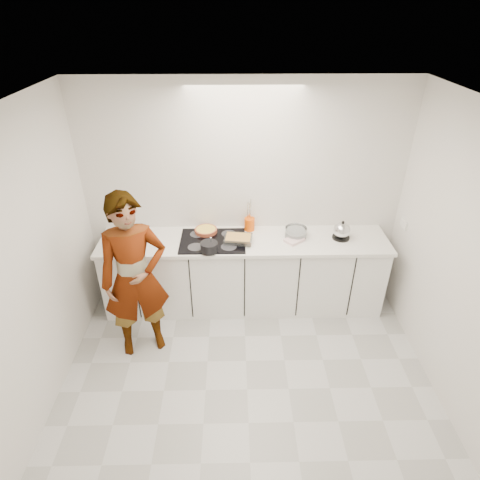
{
  "coord_description": "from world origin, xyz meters",
  "views": [
    {
      "loc": [
        -0.12,
        -2.56,
        3.23
      ],
      "look_at": [
        -0.05,
        1.05,
        1.05
      ],
      "focal_mm": 30.0,
      "sensor_mm": 36.0,
      "label": 1
    }
  ],
  "objects_px": {
    "utensil_crock": "(249,224)",
    "cook": "(135,278)",
    "mixing_bowl": "(296,233)",
    "hob": "(213,241)",
    "saucepan": "(209,247)",
    "tart_dish": "(206,230)",
    "baking_dish": "(238,239)",
    "kettle": "(342,231)"
  },
  "relations": [
    {
      "from": "hob",
      "to": "mixing_bowl",
      "type": "height_order",
      "value": "mixing_bowl"
    },
    {
      "from": "saucepan",
      "to": "kettle",
      "type": "height_order",
      "value": "kettle"
    },
    {
      "from": "cook",
      "to": "tart_dish",
      "type": "bearing_deg",
      "value": 33.49
    },
    {
      "from": "saucepan",
      "to": "cook",
      "type": "height_order",
      "value": "cook"
    },
    {
      "from": "tart_dish",
      "to": "kettle",
      "type": "bearing_deg",
      "value": -5.39
    },
    {
      "from": "hob",
      "to": "kettle",
      "type": "distance_m",
      "value": 1.44
    },
    {
      "from": "tart_dish",
      "to": "baking_dish",
      "type": "xyz_separation_m",
      "value": [
        0.37,
        -0.21,
        0.01
      ]
    },
    {
      "from": "saucepan",
      "to": "utensil_crock",
      "type": "xyz_separation_m",
      "value": [
        0.44,
        0.48,
        0.01
      ]
    },
    {
      "from": "utensil_crock",
      "to": "hob",
      "type": "bearing_deg",
      "value": -148.78
    },
    {
      "from": "tart_dish",
      "to": "utensil_crock",
      "type": "distance_m",
      "value": 0.51
    },
    {
      "from": "baking_dish",
      "to": "kettle",
      "type": "xyz_separation_m",
      "value": [
        1.16,
        0.07,
        0.05
      ]
    },
    {
      "from": "saucepan",
      "to": "hob",
      "type": "bearing_deg",
      "value": 83.26
    },
    {
      "from": "tart_dish",
      "to": "baking_dish",
      "type": "bearing_deg",
      "value": -29.76
    },
    {
      "from": "tart_dish",
      "to": "hob",
      "type": "bearing_deg",
      "value": -65.36
    },
    {
      "from": "hob",
      "to": "cook",
      "type": "height_order",
      "value": "cook"
    },
    {
      "from": "mixing_bowl",
      "to": "cook",
      "type": "relative_size",
      "value": 0.15
    },
    {
      "from": "baking_dish",
      "to": "cook",
      "type": "xyz_separation_m",
      "value": [
        -1.02,
        -0.62,
        -0.06
      ]
    },
    {
      "from": "hob",
      "to": "tart_dish",
      "type": "height_order",
      "value": "tart_dish"
    },
    {
      "from": "hob",
      "to": "kettle",
      "type": "xyz_separation_m",
      "value": [
        1.44,
        0.04,
        0.09
      ]
    },
    {
      "from": "tart_dish",
      "to": "saucepan",
      "type": "relative_size",
      "value": 1.28
    },
    {
      "from": "hob",
      "to": "cook",
      "type": "distance_m",
      "value": 0.98
    },
    {
      "from": "saucepan",
      "to": "mixing_bowl",
      "type": "relative_size",
      "value": 0.83
    },
    {
      "from": "tart_dish",
      "to": "kettle",
      "type": "height_order",
      "value": "kettle"
    },
    {
      "from": "saucepan",
      "to": "utensil_crock",
      "type": "distance_m",
      "value": 0.65
    },
    {
      "from": "saucepan",
      "to": "utensil_crock",
      "type": "height_order",
      "value": "saucepan"
    },
    {
      "from": "mixing_bowl",
      "to": "cook",
      "type": "xyz_separation_m",
      "value": [
        -1.67,
        -0.73,
        -0.07
      ]
    },
    {
      "from": "cook",
      "to": "kettle",
      "type": "bearing_deg",
      "value": -1.01
    },
    {
      "from": "utensil_crock",
      "to": "cook",
      "type": "relative_size",
      "value": 0.08
    },
    {
      "from": "tart_dish",
      "to": "kettle",
      "type": "relative_size",
      "value": 1.22
    },
    {
      "from": "utensil_crock",
      "to": "cook",
      "type": "bearing_deg",
      "value": -141.94
    },
    {
      "from": "baking_dish",
      "to": "utensil_crock",
      "type": "relative_size",
      "value": 2.19
    },
    {
      "from": "hob",
      "to": "tart_dish",
      "type": "distance_m",
      "value": 0.21
    },
    {
      "from": "utensil_crock",
      "to": "cook",
      "type": "height_order",
      "value": "cook"
    },
    {
      "from": "tart_dish",
      "to": "utensil_crock",
      "type": "height_order",
      "value": "utensil_crock"
    },
    {
      "from": "saucepan",
      "to": "kettle",
      "type": "relative_size",
      "value": 0.95
    },
    {
      "from": "mixing_bowl",
      "to": "utensil_crock",
      "type": "distance_m",
      "value": 0.55
    },
    {
      "from": "hob",
      "to": "utensil_crock",
      "type": "height_order",
      "value": "utensil_crock"
    },
    {
      "from": "tart_dish",
      "to": "kettle",
      "type": "distance_m",
      "value": 1.53
    },
    {
      "from": "hob",
      "to": "mixing_bowl",
      "type": "bearing_deg",
      "value": 5.13
    },
    {
      "from": "hob",
      "to": "saucepan",
      "type": "relative_size",
      "value": 3.34
    },
    {
      "from": "baking_dish",
      "to": "tart_dish",
      "type": "bearing_deg",
      "value": 150.24
    },
    {
      "from": "hob",
      "to": "saucepan",
      "type": "distance_m",
      "value": 0.23
    }
  ]
}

